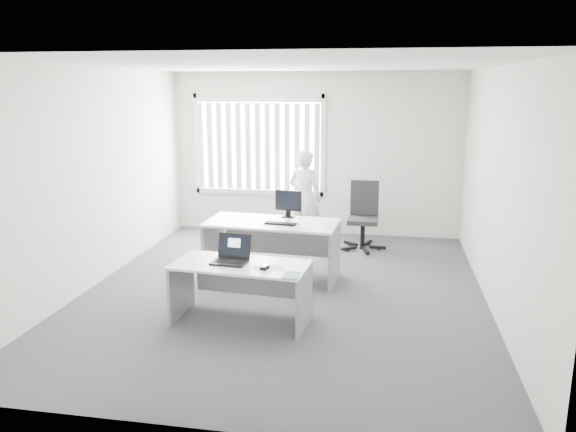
% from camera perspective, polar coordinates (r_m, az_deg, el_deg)
% --- Properties ---
extents(ground, '(6.00, 6.00, 0.00)m').
position_cam_1_polar(ground, '(7.24, -0.43, -7.68)').
color(ground, '#54535B').
rests_on(ground, ground).
extents(wall_back, '(5.00, 0.02, 2.80)m').
position_cam_1_polar(wall_back, '(9.80, 2.79, 6.28)').
color(wall_back, silver).
rests_on(wall_back, ground).
extents(wall_front, '(5.00, 0.02, 2.80)m').
position_cam_1_polar(wall_front, '(4.03, -8.31, -4.00)').
color(wall_front, silver).
rests_on(wall_front, ground).
extents(wall_left, '(0.02, 6.00, 2.80)m').
position_cam_1_polar(wall_left, '(7.72, -19.06, 3.69)').
color(wall_left, silver).
rests_on(wall_left, ground).
extents(wall_right, '(0.02, 6.00, 2.80)m').
position_cam_1_polar(wall_right, '(6.87, 20.55, 2.46)').
color(wall_right, silver).
rests_on(wall_right, ground).
extents(ceiling, '(5.00, 6.00, 0.02)m').
position_cam_1_polar(ceiling, '(6.76, -0.47, 15.07)').
color(ceiling, silver).
rests_on(ceiling, wall_back).
extents(window, '(2.32, 0.06, 1.76)m').
position_cam_1_polar(window, '(9.92, -3.01, 7.23)').
color(window, silver).
rests_on(window, wall_back).
extents(blinds, '(2.20, 0.10, 1.50)m').
position_cam_1_polar(blinds, '(9.86, -3.09, 7.02)').
color(blinds, silver).
rests_on(blinds, wall_back).
extents(desk_near, '(1.53, 0.82, 0.67)m').
position_cam_1_polar(desk_near, '(6.23, -4.84, -6.50)').
color(desk_near, white).
rests_on(desk_near, ground).
extents(desk_far, '(1.79, 0.92, 0.80)m').
position_cam_1_polar(desk_far, '(7.54, -1.64, -2.21)').
color(desk_far, white).
rests_on(desk_far, ground).
extents(office_chair, '(0.63, 0.63, 1.08)m').
position_cam_1_polar(office_chair, '(9.08, 7.62, -1.21)').
color(office_chair, black).
rests_on(office_chair, ground).
extents(person, '(0.67, 0.55, 1.58)m').
position_cam_1_polar(person, '(9.08, 1.73, 1.84)').
color(person, silver).
rests_on(person, ground).
extents(laptop, '(0.41, 0.37, 0.29)m').
position_cam_1_polar(laptop, '(6.15, -6.00, -3.50)').
color(laptop, black).
rests_on(laptop, desk_near).
extents(paper_sheet, '(0.38, 0.33, 0.00)m').
position_cam_1_polar(paper_sheet, '(6.00, -2.02, -5.32)').
color(paper_sheet, white).
rests_on(paper_sheet, desk_near).
extents(mouse, '(0.09, 0.13, 0.05)m').
position_cam_1_polar(mouse, '(5.96, -2.39, -5.21)').
color(mouse, silver).
rests_on(mouse, paper_sheet).
extents(booklet, '(0.17, 0.23, 0.01)m').
position_cam_1_polar(booklet, '(5.77, 0.34, -6.04)').
color(booklet, silver).
rests_on(booklet, desk_near).
extents(keyboard, '(0.43, 0.19, 0.02)m').
position_cam_1_polar(keyboard, '(7.34, -0.76, -0.77)').
color(keyboard, black).
rests_on(keyboard, desk_far).
extents(monitor, '(0.39, 0.17, 0.38)m').
position_cam_1_polar(monitor, '(7.69, 0.03, 1.24)').
color(monitor, black).
rests_on(monitor, desk_far).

